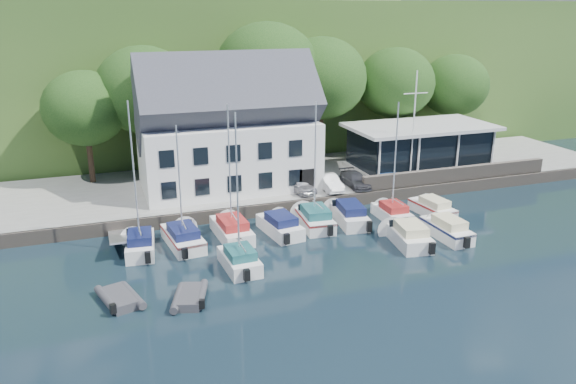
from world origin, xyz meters
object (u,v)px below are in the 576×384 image
at_px(car_blue, 385,173).
at_px(boat_r2_3, 409,233).
at_px(club_pavilion, 419,147).
at_px(boat_r1_0, 135,185).
at_px(boat_r1_2, 230,173).
at_px(boat_r2_4, 447,227).
at_px(boat_r1_3, 280,223).
at_px(dinghy_1, 190,295).
at_px(car_dgrey, 355,180).
at_px(dinghy_0, 120,297).
at_px(car_white, 329,182).
at_px(boat_r1_5, 349,212).
at_px(boat_r1_6, 395,167).
at_px(boat_r1_7, 432,206).
at_px(flagpole, 413,127).
at_px(car_silver, 299,185).
at_px(boat_r2_1, 238,201).
at_px(harbor_building, 227,135).
at_px(boat_r1_1, 179,182).
at_px(boat_r1_4, 315,164).

relative_size(car_blue, boat_r2_3, 0.64).
height_order(club_pavilion, boat_r2_3, club_pavilion).
distance_m(boat_r1_0, boat_r1_2, 6.28).
bearing_deg(club_pavilion, car_blue, -152.85).
bearing_deg(boat_r2_4, club_pavilion, 64.84).
bearing_deg(boat_r1_2, boat_r1_3, -10.17).
height_order(car_blue, dinghy_1, car_blue).
bearing_deg(car_dgrey, dinghy_0, -148.31).
bearing_deg(boat_r1_2, boat_r1_0, -177.92).
height_order(car_white, boat_r1_5, car_white).
bearing_deg(boat_r1_6, club_pavilion, 50.22).
bearing_deg(boat_r1_7, flagpole, 69.13).
relative_size(club_pavilion, car_white, 3.47).
xyz_separation_m(flagpole, boat_r2_3, (-6.20, -10.22, -4.93)).
relative_size(club_pavilion, car_dgrey, 3.33).
bearing_deg(dinghy_0, boat_r1_7, -1.61).
height_order(car_silver, boat_r1_5, car_silver).
height_order(car_blue, boat_r2_1, boat_r2_1).
height_order(boat_r1_2, boat_r2_4, boat_r1_2).
bearing_deg(boat_r1_0, dinghy_0, -98.26).
xyz_separation_m(flagpole, boat_r2_1, (-17.97, -10.11, -1.28)).
xyz_separation_m(boat_r1_5, boat_r2_4, (5.16, -4.93, -0.01)).
distance_m(boat_r1_2, boat_r2_4, 15.47).
height_order(car_silver, boat_r2_1, boat_r2_1).
xyz_separation_m(harbor_building, boat_r1_0, (-8.20, -9.29, -0.71)).
xyz_separation_m(boat_r1_5, boat_r2_1, (-9.71, -4.94, 3.64)).
bearing_deg(boat_r1_7, car_white, 130.98).
relative_size(boat_r1_0, dinghy_0, 2.94).
height_order(boat_r1_2, boat_r1_5, boat_r1_2).
relative_size(club_pavilion, boat_r2_4, 2.12).
bearing_deg(boat_r1_2, car_blue, 17.88).
height_order(boat_r1_7, dinghy_1, boat_r1_7).
bearing_deg(club_pavilion, harbor_building, 178.41).
xyz_separation_m(harbor_building, boat_r1_3, (1.46, -9.17, -4.59)).
distance_m(car_silver, boat_r1_2, 9.12).
distance_m(boat_r2_3, boat_r2_4, 3.10).
xyz_separation_m(boat_r1_1, boat_r1_4, (9.64, 0.33, 0.24)).
bearing_deg(boat_r2_1, boat_r1_4, 32.98).
relative_size(car_blue, boat_r1_3, 0.63).
height_order(boat_r1_1, boat_r1_3, boat_r1_1).
relative_size(boat_r1_7, boat_r2_3, 0.97).
height_order(boat_r1_6, dinghy_0, boat_r1_6).
height_order(car_blue, boat_r1_6, boat_r1_6).
relative_size(club_pavilion, boat_r1_5, 1.90).
bearing_deg(car_dgrey, boat_r1_0, -162.19).
bearing_deg(boat_r2_3, boat_r1_6, 82.58).
relative_size(boat_r1_5, dinghy_0, 2.20).
relative_size(boat_r1_3, boat_r1_5, 0.90).
height_order(car_blue, boat_r1_3, car_blue).
distance_m(club_pavilion, car_blue, 5.64).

